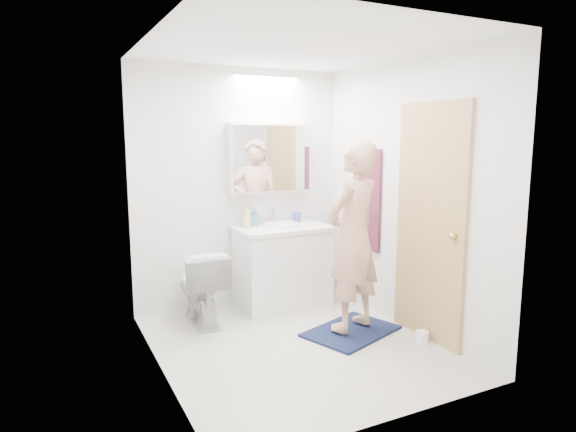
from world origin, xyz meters
TOP-DOWN VIEW (x-y plane):
  - floor at (0.00, 0.00)m, footprint 2.50×2.50m
  - ceiling at (0.00, 0.00)m, footprint 2.50×2.50m
  - wall_back at (0.00, 1.25)m, footprint 2.50×0.00m
  - wall_front at (0.00, -1.25)m, footprint 2.50×0.00m
  - wall_left at (-1.10, 0.00)m, footprint 0.00×2.50m
  - wall_right at (1.10, 0.00)m, footprint 0.00×2.50m
  - vanity_cabinet at (0.34, 0.96)m, footprint 0.90×0.55m
  - countertop at (0.34, 0.96)m, footprint 0.95×0.58m
  - sink_basin at (0.34, 0.99)m, footprint 0.36×0.36m
  - faucet at (0.34, 1.19)m, footprint 0.02×0.02m
  - medicine_cabinet at (0.30, 1.18)m, footprint 0.88×0.14m
  - mirror_panel at (0.30, 1.10)m, footprint 0.84×0.01m
  - toilet at (-0.55, 0.85)m, footprint 0.42×0.71m
  - bath_rug at (0.56, 0.02)m, footprint 0.94×0.79m
  - person at (0.56, 0.02)m, footprint 0.70×0.57m
  - door at (1.08, -0.35)m, footprint 0.04×0.80m
  - door_knob at (1.04, -0.65)m, footprint 0.06×0.06m
  - towel at (1.08, 0.55)m, footprint 0.02×0.42m
  - towel_hook at (1.07, 0.55)m, footprint 0.07×0.02m
  - soap_bottle_a at (0.02, 1.11)m, footprint 0.09×0.09m
  - soap_bottle_b at (0.11, 1.15)m, footprint 0.10×0.11m
  - toothbrush_cup at (0.59, 1.12)m, footprint 0.12×0.12m
  - toilet_paper_roll at (0.97, -0.44)m, footprint 0.11×0.11m

SIDE VIEW (x-z plane):
  - floor at x=0.00m, z-range 0.00..0.00m
  - bath_rug at x=0.56m, z-range 0.00..0.02m
  - toilet_paper_roll at x=0.97m, z-range 0.00..0.10m
  - toilet at x=-0.55m, z-range 0.00..0.70m
  - vanity_cabinet at x=0.34m, z-range 0.00..0.78m
  - countertop at x=0.34m, z-range 0.78..0.82m
  - sink_basin at x=0.34m, z-range 0.82..0.85m
  - person at x=0.56m, z-range 0.05..1.69m
  - toothbrush_cup at x=0.59m, z-range 0.82..0.92m
  - faucet at x=0.34m, z-range 0.82..0.98m
  - soap_bottle_b at x=0.11m, z-range 0.82..1.00m
  - soap_bottle_a at x=0.02m, z-range 0.82..1.04m
  - door_knob at x=1.04m, z-range 0.92..0.98m
  - door at x=1.08m, z-range 0.00..2.00m
  - towel at x=1.08m, z-range 0.60..1.60m
  - wall_back at x=0.00m, z-range -0.05..2.45m
  - wall_front at x=0.00m, z-range -0.05..2.45m
  - wall_left at x=-1.10m, z-range -0.05..2.45m
  - wall_right at x=1.10m, z-range -0.05..2.45m
  - medicine_cabinet at x=0.30m, z-range 1.15..1.85m
  - mirror_panel at x=0.30m, z-range 1.17..1.83m
  - towel_hook at x=1.07m, z-range 1.61..1.63m
  - ceiling at x=0.00m, z-range 2.40..2.40m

